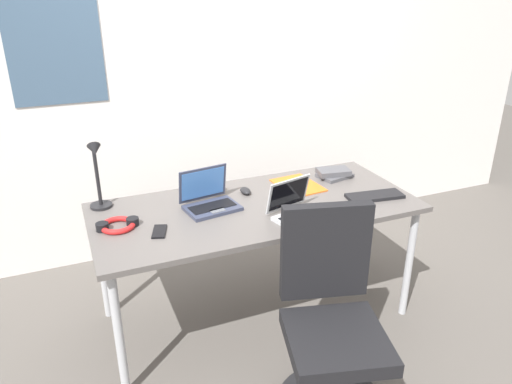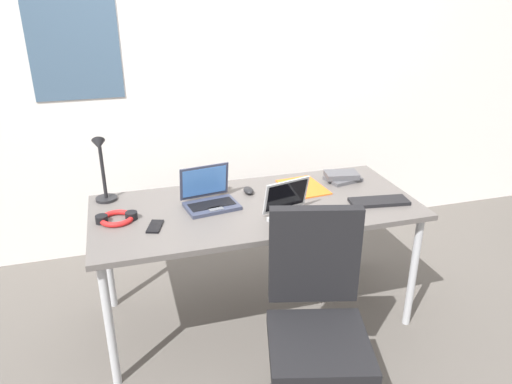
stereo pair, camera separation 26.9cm
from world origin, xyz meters
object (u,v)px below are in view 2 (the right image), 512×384
object	(u,v)px
laptop_near_mouse	(210,198)
office_chair	(316,337)
pill_bottle	(223,185)
paper_folder_front_right	(303,187)
cell_phone	(155,226)
desk_lamp	(102,170)
computer_mouse	(248,190)
book_stack	(342,177)
laptop_by_keyboard	(294,212)
external_keyboard	(379,201)
headphones	(117,218)

from	to	relation	value
laptop_near_mouse	office_chair	bearing A→B (deg)	-68.74
pill_bottle	paper_folder_front_right	xyz separation A→B (m)	(0.48, -0.08, -0.04)
office_chair	cell_phone	bearing A→B (deg)	135.23
desk_lamp	computer_mouse	size ratio (longest dim) A/B	4.17
pill_bottle	paper_folder_front_right	bearing A→B (deg)	-9.64
computer_mouse	pill_bottle	world-z (taller)	pill_bottle
computer_mouse	book_stack	world-z (taller)	book_stack
laptop_by_keyboard	paper_folder_front_right	xyz separation A→B (m)	(0.20, 0.39, -0.04)
laptop_by_keyboard	laptop_near_mouse	distance (m)	0.49
desk_lamp	external_keyboard	distance (m)	1.55
paper_folder_front_right	laptop_by_keyboard	bearing A→B (deg)	-117.86
laptop_by_keyboard	cell_phone	distance (m)	0.72
computer_mouse	headphones	world-z (taller)	headphones
book_stack	office_chair	bearing A→B (deg)	-120.48
office_chair	pill_bottle	bearing A→B (deg)	101.65
desk_lamp	office_chair	world-z (taller)	desk_lamp
laptop_by_keyboard	cell_phone	bearing A→B (deg)	170.79
external_keyboard	cell_phone	distance (m)	1.24
external_keyboard	computer_mouse	xyz separation A→B (m)	(-0.67, 0.34, 0.01)
laptop_by_keyboard	book_stack	size ratio (longest dim) A/B	1.34
laptop_by_keyboard	paper_folder_front_right	bearing A→B (deg)	62.14
pill_bottle	paper_folder_front_right	world-z (taller)	pill_bottle
laptop_near_mouse	book_stack	bearing A→B (deg)	8.41
desk_lamp	cell_phone	size ratio (longest dim) A/B	2.94
laptop_near_mouse	external_keyboard	size ratio (longest dim) A/B	0.95
external_keyboard	computer_mouse	distance (m)	0.75
desk_lamp	book_stack	bearing A→B (deg)	-3.12
laptop_by_keyboard	office_chair	size ratio (longest dim) A/B	0.32
laptop_by_keyboard	external_keyboard	bearing A→B (deg)	6.09
computer_mouse	pill_bottle	size ratio (longest dim) A/B	1.22
desk_lamp	office_chair	distance (m)	1.44
cell_phone	headphones	xyz separation A→B (m)	(-0.18, 0.13, 0.01)
laptop_near_mouse	computer_mouse	size ratio (longest dim) A/B	3.28
cell_phone	pill_bottle	xyz separation A→B (m)	(0.43, 0.35, 0.04)
laptop_near_mouse	computer_mouse	bearing A→B (deg)	22.51
computer_mouse	book_stack	distance (m)	0.62
laptop_by_keyboard	pill_bottle	distance (m)	0.54
external_keyboard	laptop_by_keyboard	bearing A→B (deg)	-166.21
laptop_near_mouse	external_keyboard	world-z (taller)	laptop_near_mouse
headphones	book_stack	bearing A→B (deg)	7.43
cell_phone	desk_lamp	bearing A→B (deg)	139.38
laptop_near_mouse	headphones	xyz separation A→B (m)	(-0.50, -0.05, -0.03)
external_keyboard	book_stack	world-z (taller)	book_stack
laptop_near_mouse	office_chair	distance (m)	0.95
laptop_near_mouse	office_chair	size ratio (longest dim) A/B	0.32
laptop_near_mouse	paper_folder_front_right	world-z (taller)	laptop_near_mouse
computer_mouse	office_chair	distance (m)	0.99
laptop_near_mouse	laptop_by_keyboard	bearing A→B (deg)	-37.25
desk_lamp	book_stack	xyz separation A→B (m)	(1.42, -0.08, -0.17)
computer_mouse	paper_folder_front_right	size ratio (longest dim) A/B	0.31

